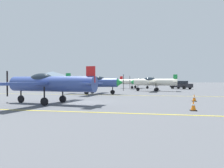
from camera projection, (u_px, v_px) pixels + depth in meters
The scene contains 11 objects.
ground_plane at pixel (78, 103), 16.51m from camera, with size 400.00×400.00×0.00m, color #54565B.
apron_line_near at pixel (47, 111), 11.91m from camera, with size 80.00×0.16×0.01m, color yellow.
apron_line_far at pixel (105, 95), 25.08m from camera, with size 80.00×0.16×0.01m, color yellow.
airplane_near at pixel (48, 83), 15.52m from camera, with size 7.65×8.77×2.62m.
airplane_mid at pixel (93, 82), 26.94m from camera, with size 7.58×8.74×2.62m.
airplane_far at pixel (153, 82), 34.51m from camera, with size 7.63×8.77×2.62m.
airplane_back at pixel (136, 82), 45.94m from camera, with size 7.67×8.73×2.62m.
car_sedan at pixel (181, 85), 43.45m from camera, with size 4.31×4.32×1.62m.
traffic_cone_front at pixel (193, 106), 12.01m from camera, with size 0.36×0.36×0.59m.
traffic_cone_side at pixel (194, 98), 17.47m from camera, with size 0.36×0.36×0.59m.
hill_left at pixel (52, 77), 173.55m from camera, with size 63.55×63.55×9.03m, color slate.
Camera 1 is at (5.86, -15.63, 1.67)m, focal length 34.85 mm.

